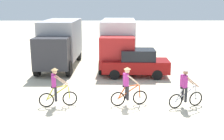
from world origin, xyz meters
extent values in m
plane|color=beige|center=(0.00, 0.00, 0.00)|extent=(120.00, 120.00, 0.00)
cube|color=#9E9EA3|center=(-3.47, 9.50, 2.00)|extent=(2.51, 5.25, 2.70)
cube|color=#2D2D33|center=(-3.55, 6.10, 1.50)|extent=(2.23, 1.55, 2.00)
cube|color=black|center=(-3.56, 5.40, 1.85)|extent=(2.03, 0.12, 0.80)
cylinder|color=black|center=(-2.52, 6.18, 0.50)|extent=(0.34, 1.01, 1.00)
cylinder|color=black|center=(-4.56, 6.23, 0.50)|extent=(0.34, 1.01, 1.00)
cylinder|color=black|center=(-2.42, 11.17, 0.50)|extent=(0.34, 1.01, 1.00)
cylinder|color=black|center=(-4.46, 11.21, 0.50)|extent=(0.34, 1.01, 1.00)
cube|color=white|center=(0.76, 9.83, 2.00)|extent=(2.69, 5.33, 2.70)
cube|color=#B21E1E|center=(0.57, 6.43, 1.50)|extent=(2.28, 1.62, 2.00)
cube|color=black|center=(0.53, 5.73, 1.85)|extent=(2.03, 0.19, 0.80)
cylinder|color=black|center=(1.60, 6.47, 0.50)|extent=(0.38, 1.02, 1.00)
cylinder|color=black|center=(-0.44, 6.59, 0.50)|extent=(0.38, 1.02, 1.00)
cylinder|color=black|center=(1.88, 11.46, 0.50)|extent=(0.38, 1.02, 1.00)
cylinder|color=black|center=(-0.16, 11.57, 0.50)|extent=(0.38, 1.02, 1.00)
cube|color=maroon|center=(1.73, 6.10, 0.70)|extent=(4.27, 1.92, 0.76)
cube|color=black|center=(1.88, 6.10, 1.42)|extent=(2.16, 1.68, 0.68)
cylinder|color=black|center=(0.39, 5.37, 0.32)|extent=(0.65, 0.25, 0.64)
cylinder|color=black|center=(0.46, 6.93, 0.32)|extent=(0.65, 0.25, 0.64)
cylinder|color=black|center=(3.00, 5.27, 0.32)|extent=(0.65, 0.25, 0.64)
cylinder|color=black|center=(3.06, 6.83, 0.32)|extent=(0.65, 0.25, 0.64)
torus|color=black|center=(-1.74, 0.99, 0.34)|extent=(0.68, 0.20, 0.68)
cylinder|color=silver|center=(-1.74, 0.99, 0.34)|extent=(0.09, 0.09, 0.08)
torus|color=black|center=(-2.77, 0.78, 0.34)|extent=(0.68, 0.20, 0.68)
cylinder|color=silver|center=(-2.77, 0.78, 0.34)|extent=(0.09, 0.09, 0.08)
cylinder|color=gold|center=(-2.28, 0.88, 0.66)|extent=(1.02, 0.26, 0.68)
cylinder|color=gold|center=(-2.11, 0.91, 0.94)|extent=(0.66, 0.18, 0.13)
cylinder|color=gold|center=(-2.60, 0.81, 0.62)|extent=(0.39, 0.13, 0.59)
cylinder|color=gold|center=(-1.77, 0.99, 0.66)|extent=(0.11, 0.07, 0.64)
cylinder|color=silver|center=(-1.79, 0.98, 0.98)|extent=(0.14, 0.52, 0.04)
cube|color=black|center=(-2.43, 0.85, 0.93)|extent=(0.26, 0.17, 0.06)
cube|color=#AD2D8C|center=(-2.42, 0.85, 1.24)|extent=(0.26, 0.35, 0.56)
sphere|color=tan|center=(-2.36, 0.86, 1.64)|extent=(0.22, 0.22, 0.22)
cone|color=tan|center=(-2.36, 0.86, 1.77)|extent=(0.32, 0.32, 0.10)
cylinder|color=#26262B|center=(-2.38, 0.99, 0.63)|extent=(0.12, 0.12, 0.66)
cylinder|color=#26262B|center=(-2.33, 0.74, 0.63)|extent=(0.12, 0.12, 0.66)
cylinder|color=tan|center=(-2.12, 1.10, 1.23)|extent=(0.62, 0.22, 0.53)
cylinder|color=tan|center=(-2.05, 0.74, 1.23)|extent=(0.63, 0.13, 0.53)
torus|color=black|center=(1.49, 1.09, 0.34)|extent=(0.68, 0.18, 0.68)
cylinder|color=silver|center=(1.49, 1.09, 0.34)|extent=(0.09, 0.09, 0.08)
torus|color=black|center=(0.46, 0.90, 0.34)|extent=(0.68, 0.18, 0.68)
cylinder|color=silver|center=(0.46, 0.90, 0.34)|extent=(0.09, 0.09, 0.08)
cylinder|color=#E05119|center=(0.95, 0.99, 0.66)|extent=(1.02, 0.24, 0.68)
cylinder|color=#E05119|center=(1.12, 1.02, 0.94)|extent=(0.66, 0.17, 0.13)
cylinder|color=#E05119|center=(0.63, 0.93, 0.62)|extent=(0.39, 0.12, 0.59)
cylinder|color=#E05119|center=(1.47, 1.09, 0.66)|extent=(0.11, 0.07, 0.64)
cylinder|color=silver|center=(1.44, 1.08, 0.98)|extent=(0.13, 0.52, 0.04)
cube|color=black|center=(0.80, 0.96, 0.93)|extent=(0.26, 0.16, 0.06)
cube|color=#AD2D8C|center=(0.82, 0.97, 1.24)|extent=(0.26, 0.35, 0.56)
sphere|color=beige|center=(0.88, 0.98, 1.64)|extent=(0.22, 0.22, 0.22)
cone|color=tan|center=(0.88, 0.98, 1.77)|extent=(0.32, 0.32, 0.10)
cylinder|color=#26262B|center=(0.85, 1.10, 0.63)|extent=(0.12, 0.12, 0.66)
cylinder|color=#26262B|center=(0.90, 0.85, 0.63)|extent=(0.12, 0.12, 0.66)
cylinder|color=beige|center=(1.12, 1.20, 1.23)|extent=(0.62, 0.21, 0.53)
cylinder|color=beige|center=(1.18, 0.85, 1.23)|extent=(0.63, 0.12, 0.53)
torus|color=black|center=(4.03, 0.90, 0.34)|extent=(0.67, 0.26, 0.68)
cylinder|color=silver|center=(4.03, 0.90, 0.34)|extent=(0.10, 0.10, 0.08)
torus|color=black|center=(3.03, 0.58, 0.34)|extent=(0.67, 0.26, 0.68)
cylinder|color=silver|center=(3.03, 0.58, 0.34)|extent=(0.10, 0.10, 0.08)
cylinder|color=silver|center=(3.51, 0.73, 0.66)|extent=(0.99, 0.36, 0.68)
cylinder|color=silver|center=(3.67, 0.78, 0.94)|extent=(0.65, 0.25, 0.13)
cylinder|color=silver|center=(3.20, 0.63, 0.62)|extent=(0.38, 0.16, 0.59)
cylinder|color=silver|center=(4.01, 0.89, 0.66)|extent=(0.11, 0.08, 0.64)
cylinder|color=silver|center=(3.98, 0.88, 0.98)|extent=(0.19, 0.51, 0.04)
cube|color=black|center=(3.36, 0.69, 0.93)|extent=(0.26, 0.19, 0.06)
cube|color=#AD2D8C|center=(3.38, 0.69, 1.24)|extent=(0.29, 0.37, 0.56)
sphere|color=#A87A5B|center=(3.44, 0.71, 1.64)|extent=(0.22, 0.22, 0.22)
cone|color=silver|center=(3.44, 0.71, 1.77)|extent=(0.32, 0.32, 0.10)
cylinder|color=#26262B|center=(3.40, 0.83, 0.63)|extent=(0.12, 0.12, 0.66)
cylinder|color=#26262B|center=(3.47, 0.59, 0.63)|extent=(0.12, 0.12, 0.66)
cylinder|color=#A87A5B|center=(3.65, 0.97, 1.23)|extent=(0.60, 0.27, 0.53)
cylinder|color=#A87A5B|center=(3.75, 0.62, 1.23)|extent=(0.62, 0.20, 0.53)
camera|label=1|loc=(0.08, -11.06, 4.66)|focal=44.43mm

